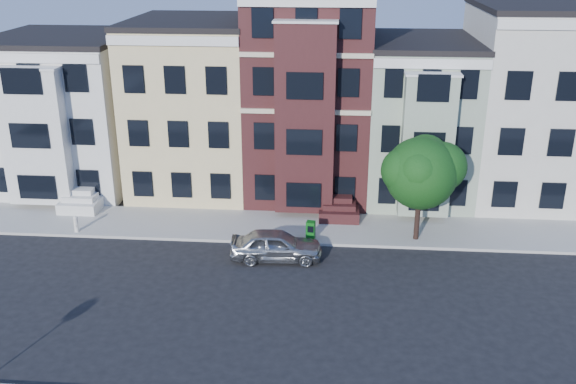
# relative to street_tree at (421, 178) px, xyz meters

# --- Properties ---
(ground) EXTENTS (120.00, 120.00, 0.00)m
(ground) POSITION_rel_street_tree_xyz_m (-5.94, -6.97, -3.49)
(ground) COLOR black
(far_sidewalk) EXTENTS (60.00, 4.00, 0.15)m
(far_sidewalk) POSITION_rel_street_tree_xyz_m (-5.94, 1.03, -3.42)
(far_sidewalk) COLOR #9E9B93
(far_sidewalk) RESTS_ON ground
(house_white) EXTENTS (8.00, 9.00, 9.00)m
(house_white) POSITION_rel_street_tree_xyz_m (-20.94, 7.53, 1.01)
(house_white) COLOR silver
(house_white) RESTS_ON ground
(house_yellow) EXTENTS (7.00, 9.00, 10.00)m
(house_yellow) POSITION_rel_street_tree_xyz_m (-12.94, 7.53, 1.51)
(house_yellow) COLOR beige
(house_yellow) RESTS_ON ground
(house_brown) EXTENTS (7.00, 9.00, 12.00)m
(house_brown) POSITION_rel_street_tree_xyz_m (-5.94, 7.53, 2.51)
(house_brown) COLOR #371616
(house_brown) RESTS_ON ground
(house_green) EXTENTS (6.00, 9.00, 9.00)m
(house_green) POSITION_rel_street_tree_xyz_m (0.56, 7.53, 1.01)
(house_green) COLOR gray
(house_green) RESTS_ON ground
(house_cream) EXTENTS (8.00, 9.00, 11.00)m
(house_cream) POSITION_rel_street_tree_xyz_m (7.56, 7.53, 2.01)
(house_cream) COLOR beige
(house_cream) RESTS_ON ground
(street_tree) EXTENTS (6.17, 6.17, 6.69)m
(street_tree) POSITION_rel_street_tree_xyz_m (0.00, 0.00, 0.00)
(street_tree) COLOR #1C4F19
(street_tree) RESTS_ON far_sidewalk
(parked_car) EXTENTS (4.53, 2.02, 1.51)m
(parked_car) POSITION_rel_street_tree_xyz_m (-7.00, -2.58, -2.74)
(parked_car) COLOR #9B9DA1
(parked_car) RESTS_ON ground
(newspaper_box) EXTENTS (0.49, 0.45, 0.97)m
(newspaper_box) POSITION_rel_street_tree_xyz_m (-5.42, -0.46, -2.86)
(newspaper_box) COLOR #0C6215
(newspaper_box) RESTS_ON far_sidewalk
(fire_hydrant) EXTENTS (0.32, 0.32, 0.71)m
(fire_hydrant) POSITION_rel_street_tree_xyz_m (-17.81, -0.57, -2.99)
(fire_hydrant) COLOR silver
(fire_hydrant) RESTS_ON far_sidewalk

